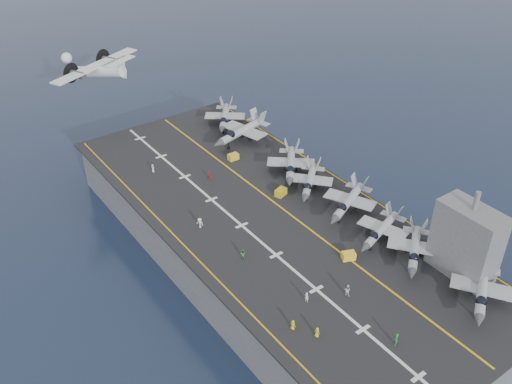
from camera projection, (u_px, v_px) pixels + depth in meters
ground at (268, 258)px, 108.82m from camera, size 500.00×500.00×0.00m
hull at (269, 237)px, 106.07m from camera, size 36.00×90.00×10.00m
flight_deck at (269, 215)px, 103.20m from camera, size 38.00×92.00×0.40m
foul_line at (282, 208)px, 104.54m from camera, size 0.35×90.00×0.02m
landing_centerline at (242, 225)px, 100.15m from camera, size 0.50×90.00×0.02m
deck_edge_port at (187, 249)px, 94.78m from camera, size 0.25×90.00×0.02m
deck_edge_stbd at (344, 182)px, 112.11m from camera, size 0.25×90.00×0.02m
island_superstructure at (468, 234)px, 85.97m from camera, size 5.00×10.00×15.00m
fighter_jet_0 at (482, 290)px, 83.19m from camera, size 16.28×14.90×4.71m
fighter_jet_1 at (415, 248)px, 91.30m from camera, size 15.76×14.91×4.56m
fighter_jet_2 at (381, 229)px, 95.64m from camera, size 14.78×12.04×4.44m
fighter_jet_3 at (349, 201)px, 102.31m from camera, size 16.67×14.36×4.88m
fighter_jet_4 at (310, 180)px, 108.34m from camera, size 15.46×15.08×4.51m
fighter_jet_5 at (291, 163)px, 113.23m from camera, size 16.53×17.05×4.96m
fighter_jet_7 at (242, 130)px, 124.55m from camera, size 17.89×14.12×5.47m
fighter_jet_8 at (225, 116)px, 131.13m from camera, size 15.90×16.68×4.83m
tow_cart_a at (348, 256)px, 92.26m from camera, size 2.52×2.13×1.29m
tow_cart_b at (281, 192)px, 107.80m from camera, size 2.62×2.12×1.36m
tow_cart_c at (233, 157)px, 119.08m from camera, size 2.18×1.44×1.29m
crew_0 at (317, 332)px, 78.32m from camera, size 0.94×1.15×1.65m
crew_1 at (307, 297)px, 83.93m from camera, size 1.01×1.26×1.82m
crew_2 at (243, 254)px, 92.33m from camera, size 1.21×1.25×1.74m
crew_3 at (200, 223)px, 99.11m from camera, size 1.27×1.43×1.99m
crew_4 at (209, 176)px, 112.33m from camera, size 1.14×0.82×1.80m
crew_5 at (153, 168)px, 114.74m from camera, size 0.86×1.14×1.73m
crew_6 at (396, 339)px, 77.03m from camera, size 1.39×1.43×2.00m
crew_7 at (347, 290)px, 85.06m from camera, size 1.25×1.42×1.99m
transport_plane at (97, 72)px, 127.73m from camera, size 29.46×25.57×5.84m
crew_8 at (293, 325)px, 79.47m from camera, size 0.94×1.15×1.65m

